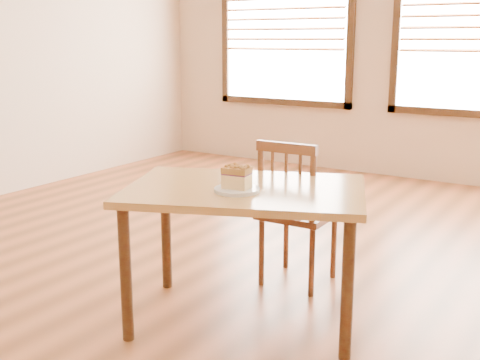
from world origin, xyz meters
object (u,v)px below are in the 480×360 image
object	(u,v)px
cafe_chair_main	(296,211)
cake_slice	(237,176)
cafe_table_main	(245,204)
plate	(237,190)

from	to	relation	value
cafe_chair_main	cake_slice	bearing A→B (deg)	89.16
cafe_table_main	cafe_chair_main	bearing A→B (deg)	67.09
cafe_chair_main	cafe_table_main	bearing A→B (deg)	87.75
plate	cake_slice	distance (m)	0.07
cafe_table_main	cafe_chair_main	size ratio (longest dim) A/B	1.56
cafe_chair_main	plate	bearing A→B (deg)	89.15
cafe_table_main	cake_slice	distance (m)	0.20
cafe_table_main	cake_slice	xyz separation A→B (m)	(0.02, -0.10, 0.17)
cafe_table_main	plate	xyz separation A→B (m)	(0.02, -0.10, 0.10)
cafe_table_main	cake_slice	bearing A→B (deg)	-103.60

